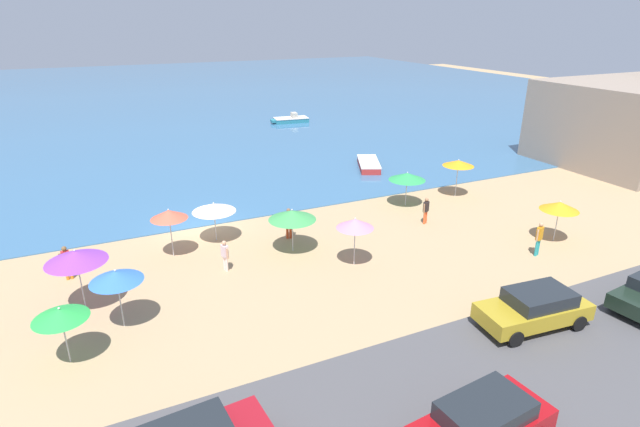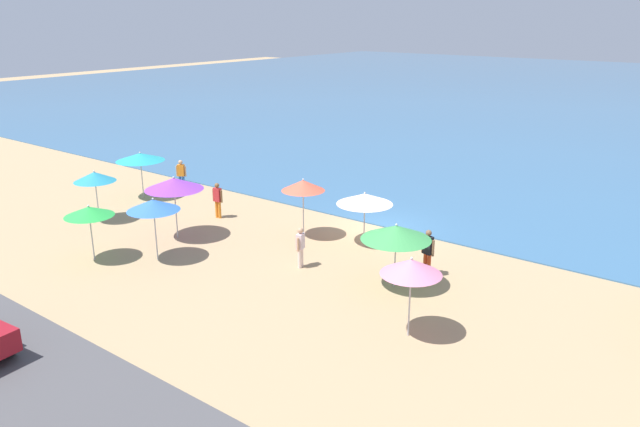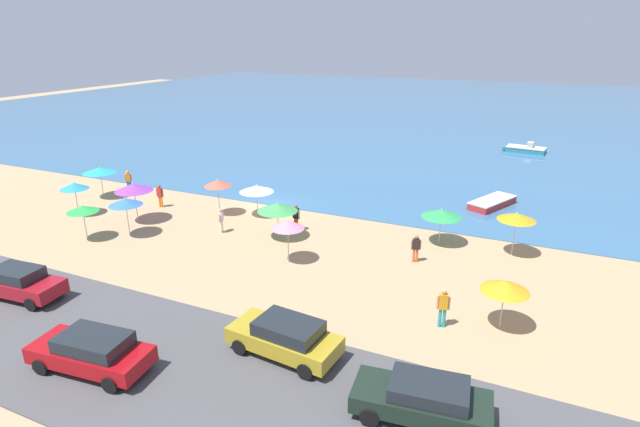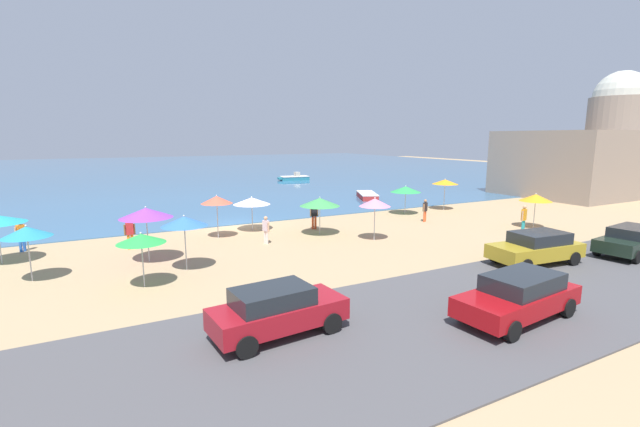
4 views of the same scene
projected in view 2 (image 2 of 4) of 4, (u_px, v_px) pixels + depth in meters
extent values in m
plane|color=tan|center=(383.00, 227.00, 27.99)|extent=(160.00, 160.00, 0.00)
cylinder|color=#B2B2B7|center=(156.00, 235.00, 24.01)|extent=(0.05, 0.05, 2.07)
cone|color=blue|center=(153.00, 205.00, 23.64)|extent=(2.01, 2.01, 0.43)
sphere|color=silver|center=(153.00, 199.00, 23.57)|extent=(0.08, 0.08, 0.08)
cylinder|color=#B2B2B7|center=(142.00, 179.00, 32.27)|extent=(0.05, 0.05, 2.00)
cone|color=teal|center=(140.00, 157.00, 31.92)|extent=(2.47, 2.47, 0.40)
sphere|color=silver|center=(140.00, 153.00, 31.85)|extent=(0.08, 0.08, 0.08)
cylinder|color=#B2B2B7|center=(364.00, 223.00, 25.84)|extent=(0.05, 0.05, 1.76)
cone|color=silver|center=(365.00, 199.00, 25.51)|extent=(2.34, 2.34, 0.45)
sphere|color=silver|center=(365.00, 193.00, 25.44)|extent=(0.08, 0.08, 0.08)
cylinder|color=#B2B2B7|center=(395.00, 263.00, 21.64)|extent=(0.05, 0.05, 1.83)
cone|color=#3F9D4F|center=(396.00, 232.00, 21.30)|extent=(2.45, 2.45, 0.50)
sphere|color=silver|center=(396.00, 225.00, 21.21)|extent=(0.08, 0.08, 0.08)
cylinder|color=#B2B2B7|center=(176.00, 213.00, 26.39)|extent=(0.05, 0.05, 2.20)
cone|color=purple|center=(174.00, 184.00, 25.99)|extent=(2.45, 2.45, 0.49)
sphere|color=silver|center=(173.00, 177.00, 25.90)|extent=(0.08, 0.08, 0.08)
cylinder|color=#B2B2B7|center=(92.00, 238.00, 24.02)|extent=(0.05, 0.05, 1.86)
cone|color=green|center=(89.00, 211.00, 23.69)|extent=(1.87, 1.87, 0.37)
sphere|color=silver|center=(88.00, 206.00, 23.62)|extent=(0.08, 0.08, 0.08)
cylinder|color=#B2B2B7|center=(97.00, 201.00, 28.58)|extent=(0.05, 0.05, 1.94)
cone|color=teal|center=(95.00, 177.00, 28.23)|extent=(1.88, 1.88, 0.44)
sphere|color=silver|center=(94.00, 171.00, 28.15)|extent=(0.08, 0.08, 0.08)
cylinder|color=#B2B2B7|center=(409.00, 304.00, 18.31)|extent=(0.05, 0.05, 2.04)
cone|color=pink|center=(411.00, 267.00, 17.94)|extent=(1.81, 1.81, 0.46)
sphere|color=silver|center=(412.00, 258.00, 17.86)|extent=(0.08, 0.08, 0.08)
cylinder|color=#B2B2B7|center=(303.00, 213.00, 26.48)|extent=(0.05, 0.05, 2.12)
cone|color=#EA5B41|center=(303.00, 185.00, 26.10)|extent=(1.84, 1.84, 0.45)
sphere|color=silver|center=(303.00, 179.00, 26.03)|extent=(0.08, 0.08, 0.08)
cylinder|color=blue|center=(184.00, 183.00, 33.69)|extent=(0.14, 0.14, 0.80)
cylinder|color=blue|center=(180.00, 183.00, 33.71)|extent=(0.14, 0.14, 0.80)
cube|color=orange|center=(181.00, 170.00, 33.48)|extent=(0.42, 0.38, 0.63)
sphere|color=tan|center=(180.00, 162.00, 33.34)|extent=(0.22, 0.22, 0.22)
cylinder|color=tan|center=(185.00, 171.00, 33.47)|extent=(0.09, 0.09, 0.57)
cylinder|color=tan|center=(177.00, 171.00, 33.52)|extent=(0.09, 0.09, 0.57)
cylinder|color=#F9D7CA|center=(302.00, 257.00, 23.59)|extent=(0.14, 0.14, 0.75)
cylinder|color=#F9D7CA|center=(300.00, 259.00, 23.43)|extent=(0.14, 0.14, 0.75)
cube|color=silver|center=(300.00, 241.00, 23.31)|extent=(0.31, 0.41, 0.59)
sphere|color=tan|center=(300.00, 231.00, 23.18)|extent=(0.22, 0.22, 0.22)
cylinder|color=tan|center=(303.00, 240.00, 23.53)|extent=(0.09, 0.09, 0.53)
cylinder|color=tan|center=(298.00, 245.00, 23.11)|extent=(0.09, 0.09, 0.53)
cylinder|color=#D74520|center=(429.00, 265.00, 22.68)|extent=(0.14, 0.14, 0.85)
cylinder|color=#D74520|center=(425.00, 264.00, 22.81)|extent=(0.14, 0.14, 0.85)
cube|color=black|center=(428.00, 245.00, 22.51)|extent=(0.40, 0.29, 0.67)
sphere|color=brown|center=(429.00, 233.00, 22.37)|extent=(0.22, 0.22, 0.22)
cylinder|color=brown|center=(433.00, 248.00, 22.35)|extent=(0.09, 0.09, 0.61)
cylinder|color=brown|center=(423.00, 245.00, 22.70)|extent=(0.09, 0.09, 0.61)
cylinder|color=orange|center=(220.00, 210.00, 29.12)|extent=(0.14, 0.14, 0.81)
cylinder|color=orange|center=(217.00, 209.00, 29.21)|extent=(0.14, 0.14, 0.81)
cube|color=red|center=(217.00, 195.00, 28.94)|extent=(0.38, 0.25, 0.64)
sphere|color=brown|center=(217.00, 185.00, 28.81)|extent=(0.22, 0.22, 0.22)
cylinder|color=brown|center=(221.00, 197.00, 28.84)|extent=(0.09, 0.09, 0.58)
cylinder|color=brown|center=(214.00, 195.00, 29.08)|extent=(0.09, 0.09, 0.58)
cylinder|color=black|center=(8.00, 344.00, 17.38)|extent=(0.66, 0.27, 0.64)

